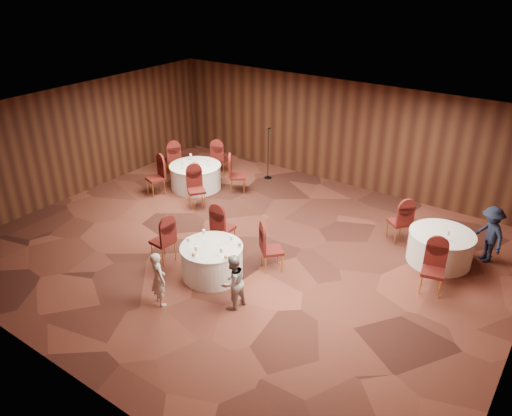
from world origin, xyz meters
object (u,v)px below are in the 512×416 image
Objects in this scene: man_c at (490,234)px; table_main at (212,261)px; table_right at (440,247)px; woman_b at (233,282)px; table_left at (196,176)px; woman_a at (158,279)px; mic_stand at (268,164)px.

table_main is at bearing -94.96° from man_c.
woman_b is (-2.86, -4.11, 0.22)m from table_right.
table_left is 1.31× the size of woman_b.
woman_a is 1.00× the size of woman_b.
woman_a is at bearing -74.46° from mic_stand.
man_c is (4.80, 4.16, 0.31)m from table_main.
mic_stand reaches higher than man_c.
table_right is at bearing 41.58° from table_main.
woman_a is 0.87× the size of man_c.
woman_b is at bearing -61.96° from mic_stand.
man_c is at bearing 151.97° from woman_b.
mic_stand is at bearing -145.04° from man_c.
table_main is 5.67m from mic_stand.
mic_stand is (-6.00, 1.78, 0.12)m from table_right.
table_right is 1.23× the size of woman_a.
table_left is at bearing -130.43° from man_c.
mic_stand is (1.39, 1.90, 0.12)m from table_left.
woman_b is (1.07, -0.63, 0.22)m from table_main.
table_main is 5.25m from table_right.
mic_stand reaches higher than woman_b.
mic_stand is at bearing 53.80° from table_left.
woman_a is at bearing -130.32° from table_right.
mic_stand is at bearing 163.44° from table_right.
woman_a is (-4.15, -4.89, 0.22)m from table_right.
mic_stand reaches higher than table_main.
table_right is at bearing 155.13° from woman_b.
woman_b is at bearing -30.40° from table_main.
man_c is (0.87, 0.67, 0.31)m from table_right.
table_right is 6.41m from woman_a.
mic_stand is 1.39× the size of woman_a.
table_left and table_right have the same top height.
table_main is at bearing -110.45° from woman_b.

